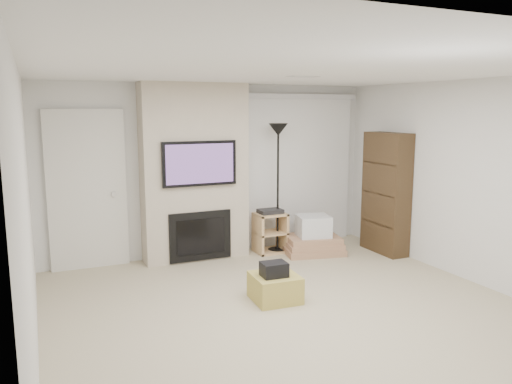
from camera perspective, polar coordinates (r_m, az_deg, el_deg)
name	(u,v)px	position (r m, az deg, el deg)	size (l,w,h in m)	color
floor	(304,320)	(5.31, 5.46, -14.33)	(5.00, 5.50, 0.00)	#BCAE8E
ceiling	(308,70)	(4.87, 5.93, 13.67)	(5.00, 5.50, 0.00)	white
wall_back	(213,170)	(7.43, -4.89, 2.56)	(5.00, 2.50, 0.00)	silver
wall_left	(28,224)	(4.31, -24.64, -3.31)	(5.50, 2.50, 0.00)	silver
wall_right	(489,185)	(6.54, 25.09, 0.75)	(5.50, 2.50, 0.00)	silver
hvac_vent	(303,77)	(5.76, 5.40, 12.99)	(0.35, 0.18, 0.01)	silver
ottoman	(275,288)	(5.73, 2.18, -10.86)	(0.50, 0.50, 0.30)	tan
black_bag	(274,269)	(5.61, 2.07, -8.82)	(0.28, 0.22, 0.16)	black
fireplace_wall	(195,174)	(7.12, -6.99, 2.11)	(1.50, 0.47, 2.50)	beige
entry_door	(87,191)	(7.04, -18.73, 0.10)	(1.02, 0.11, 2.14)	silver
vertical_blinds	(298,164)	(7.95, 4.82, 3.18)	(1.98, 0.10, 2.37)	silver
floor_lamp	(278,151)	(7.39, 2.54, 4.66)	(0.29, 0.29, 1.93)	black
av_stand	(270,230)	(7.52, 1.63, -4.33)	(0.45, 0.38, 0.66)	#DEB37A
box_stack	(313,239)	(7.56, 6.52, -5.33)	(0.97, 0.81, 0.57)	tan
bookshelf	(386,193)	(7.68, 14.64, -0.13)	(0.30, 0.80, 1.80)	#352616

